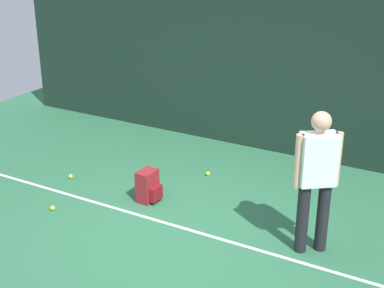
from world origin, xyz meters
TOP-DOWN VIEW (x-y plane):
  - ground_plane at (0.00, 0.00)m, footprint 12.00×12.00m
  - back_fence at (0.00, 3.00)m, footprint 10.00×0.10m
  - court_line at (0.00, 0.05)m, footprint 9.00×0.05m
  - tennis_player at (1.60, 0.36)m, footprint 0.45×0.42m
  - backpack at (-0.72, 0.46)m, footprint 0.29×0.31m
  - tennis_ball_near_player at (-0.38, 1.57)m, footprint 0.07×0.07m
  - tennis_ball_by_fence at (-2.13, 0.47)m, footprint 0.07×0.07m
  - tennis_ball_mid_court at (-1.68, -0.40)m, footprint 0.07×0.07m

SIDE VIEW (x-z plane):
  - ground_plane at x=0.00m, z-range 0.00..0.00m
  - court_line at x=0.00m, z-range 0.00..0.00m
  - tennis_ball_near_player at x=-0.38m, z-range 0.00..0.07m
  - tennis_ball_by_fence at x=-2.13m, z-range 0.00..0.07m
  - tennis_ball_mid_court at x=-1.68m, z-range 0.00..0.07m
  - backpack at x=-0.72m, z-range -0.01..0.43m
  - tennis_player at x=1.60m, z-range 0.12..1.82m
  - back_fence at x=0.00m, z-range 0.00..2.76m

